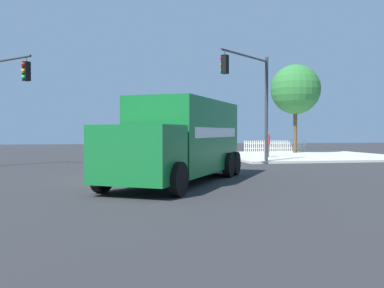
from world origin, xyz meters
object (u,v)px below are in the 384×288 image
delivery_truck (181,139)px  traffic_light_primary (253,90)px  shade_tree_near (295,90)px  traffic_light_secondary (3,95)px  pedestrian_near_corner (268,143)px

delivery_truck → traffic_light_primary: size_ratio=1.37×
delivery_truck → traffic_light_primary: (-5.35, -7.61, 2.62)m
delivery_truck → shade_tree_near: shade_tree_near is taller
traffic_light_secondary → pedestrian_near_corner: traffic_light_secondary is taller
delivery_truck → traffic_light_secondary: bearing=-45.9°
traffic_light_primary → shade_tree_near: bearing=-125.1°
traffic_light_secondary → traffic_light_primary: bearing=177.0°
shade_tree_near → pedestrian_near_corner: bearing=50.7°
shade_tree_near → traffic_light_primary: bearing=54.9°
delivery_truck → traffic_light_primary: bearing=-125.1°
traffic_light_primary → traffic_light_secondary: (13.40, -0.70, -0.41)m
delivery_truck → pedestrian_near_corner: bearing=-123.1°
traffic_light_primary → pedestrian_near_corner: (-2.59, -4.57, -3.09)m
pedestrian_near_corner → shade_tree_near: shade_tree_near is taller
pedestrian_near_corner → traffic_light_secondary: bearing=13.6°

